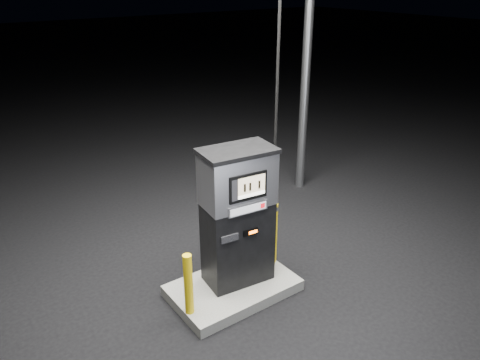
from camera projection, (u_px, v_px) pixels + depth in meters
ground at (233, 292)px, 6.16m from camera, size 80.00×80.00×0.00m
pump_island at (233, 288)px, 6.13m from camera, size 1.60×1.00×0.15m
fuel_dispenser at (238, 216)px, 5.83m from camera, size 1.03×0.64×3.78m
bollard_left at (188, 284)px, 5.43m from camera, size 0.11×0.11×0.80m
bollard_right at (273, 233)px, 6.39m from camera, size 0.16×0.16×0.90m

